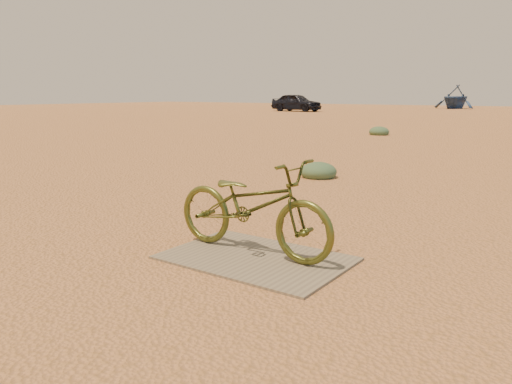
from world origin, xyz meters
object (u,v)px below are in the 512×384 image
Objects in this scene: boat_near_left at (292,102)px; bicycle at (252,206)px; car at (296,102)px; boat_far_left at (456,97)px; plywood_board at (256,258)px.

bicycle is at bearing -62.84° from boat_near_left.
car is 17.30m from boat_far_left.
boat_far_left is at bearing 25.13° from boat_near_left.
car is at bearing -60.12° from boat_near_left.
plywood_board is 37.77m from car.
car is 0.78× the size of boat_near_left.
boat_near_left is at bearing 31.05° from bicycle.
plywood_board is at bearing -62.78° from boat_near_left.
boat_near_left is (-23.72, 39.86, 0.56)m from plywood_board.
boat_near_left is (-4.75, 7.20, -0.16)m from car.
boat_near_left is 1.26× the size of boat_far_left.
bicycle reaches higher than plywood_board.
boat_far_left reaches higher than plywood_board.
boat_far_left is (-9.82, 47.30, 0.67)m from bicycle.
plywood_board is 46.39m from boat_near_left.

